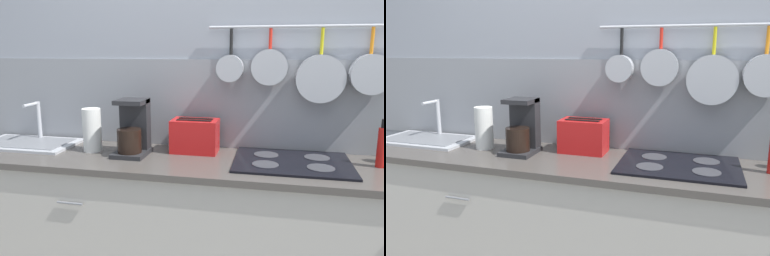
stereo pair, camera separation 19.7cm
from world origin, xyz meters
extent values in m
cube|color=#999EA8|center=(0.00, 0.32, 1.30)|extent=(7.20, 0.06, 2.60)
cube|color=gray|center=(0.00, 0.32, 1.15)|extent=(7.20, 0.07, 0.52)
cylinder|color=#B7BABF|center=(0.42, 0.27, 1.58)|extent=(1.20, 0.02, 0.02)
cylinder|color=black|center=(-0.06, 0.27, 1.50)|extent=(0.02, 0.02, 0.14)
cylinder|color=#B7BABF|center=(-0.06, 0.23, 1.36)|extent=(0.15, 0.07, 0.15)
cylinder|color=red|center=(0.16, 0.27, 1.52)|extent=(0.02, 0.02, 0.11)
cylinder|color=#B7BABF|center=(0.16, 0.24, 1.37)|extent=(0.20, 0.05, 0.20)
cylinder|color=gold|center=(0.43, 0.27, 1.51)|extent=(0.02, 0.02, 0.14)
cylinder|color=#B7BABF|center=(0.43, 0.24, 1.31)|extent=(0.26, 0.06, 0.26)
cylinder|color=orange|center=(0.68, 0.27, 1.51)|extent=(0.02, 0.02, 0.14)
cylinder|color=#B7BABF|center=(0.68, 0.23, 1.33)|extent=(0.21, 0.07, 0.21)
cube|color=#B7B2A8|center=(0.00, 0.00, 0.43)|extent=(3.21, 0.53, 0.85)
cylinder|color=slate|center=(-0.80, -0.28, 0.70)|extent=(0.14, 0.01, 0.01)
cube|color=#4C4742|center=(0.00, 0.00, 0.87)|extent=(3.25, 0.57, 0.03)
cube|color=#B7BABF|center=(-1.28, 0.09, 0.89)|extent=(0.60, 0.35, 0.01)
cube|color=slate|center=(-1.28, 0.09, 0.90)|extent=(0.51, 0.28, 0.00)
cylinder|color=#B7BABF|center=(-1.28, 0.22, 1.01)|extent=(0.03, 0.03, 0.25)
cylinder|color=#B7BABF|center=(-1.28, 0.15, 1.13)|extent=(0.02, 0.14, 0.02)
cylinder|color=white|center=(-0.82, 0.04, 1.01)|extent=(0.11, 0.11, 0.25)
cube|color=#262628|center=(-0.57, 0.01, 0.90)|extent=(0.18, 0.21, 0.02)
cube|color=#262628|center=(-0.57, 0.08, 1.04)|extent=(0.16, 0.08, 0.31)
cylinder|color=black|center=(-0.57, -0.02, 0.97)|extent=(0.13, 0.13, 0.13)
cube|color=#262628|center=(-0.57, 0.03, 1.18)|extent=(0.16, 0.16, 0.02)
cube|color=red|center=(-0.24, 0.15, 0.98)|extent=(0.26, 0.17, 0.19)
cube|color=black|center=(-0.24, 0.12, 1.08)|extent=(0.20, 0.03, 0.00)
cube|color=black|center=(-0.24, 0.18, 1.08)|extent=(0.20, 0.03, 0.00)
cube|color=black|center=(-0.38, 0.15, 1.02)|extent=(0.02, 0.02, 0.02)
cube|color=black|center=(0.29, 0.04, 0.89)|extent=(0.59, 0.46, 0.01)
cylinder|color=#38383D|center=(0.16, -0.05, 0.90)|extent=(0.13, 0.13, 0.00)
cylinder|color=#38383D|center=(0.43, -0.05, 0.90)|extent=(0.13, 0.13, 0.00)
cylinder|color=#38383D|center=(0.16, 0.13, 0.90)|extent=(0.13, 0.13, 0.00)
cylinder|color=#38383D|center=(0.43, 0.13, 0.90)|extent=(0.13, 0.13, 0.00)
camera|label=1|loc=(0.19, -1.88, 1.46)|focal=35.00mm
camera|label=2|loc=(0.38, -1.83, 1.46)|focal=35.00mm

